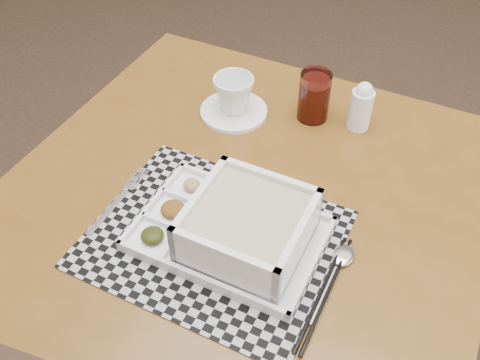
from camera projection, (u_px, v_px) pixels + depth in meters
name	position (u px, v px, depth m)	size (l,w,h in m)	color
floor	(266.00, 292.00, 1.66)	(5.00, 5.00, 0.00)	black
dining_table	(244.00, 219.00, 1.07)	(0.94, 0.94, 0.68)	#57370F
placemat	(213.00, 239.00, 0.94)	(0.42, 0.34, 0.00)	#98979E
serving_tray	(242.00, 230.00, 0.90)	(0.33, 0.24, 0.10)	white
fork	(119.00, 199.00, 1.00)	(0.03, 0.19, 0.00)	silver
spoon	(341.00, 260.00, 0.90)	(0.04, 0.18, 0.01)	silver
chopsticks	(324.00, 292.00, 0.86)	(0.03, 0.24, 0.01)	black
saucer	(234.00, 111.00, 1.19)	(0.15, 0.15, 0.01)	white
cup	(234.00, 94.00, 1.16)	(0.09, 0.09, 0.08)	white
juice_glass	(314.00, 98.00, 1.15)	(0.07, 0.07, 0.11)	white
creamer_bottle	(361.00, 106.00, 1.13)	(0.05, 0.05, 0.11)	white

